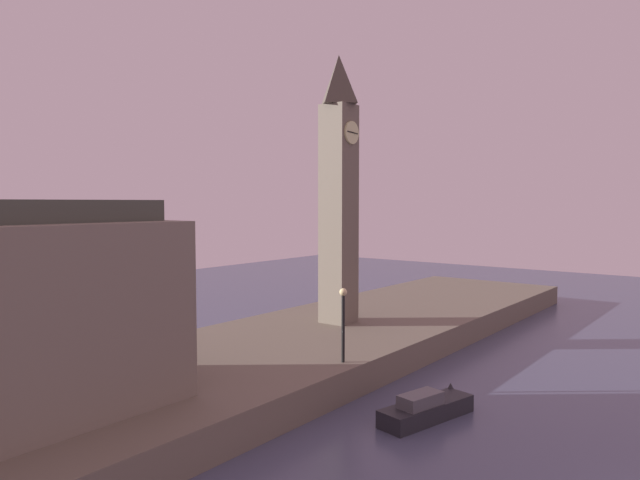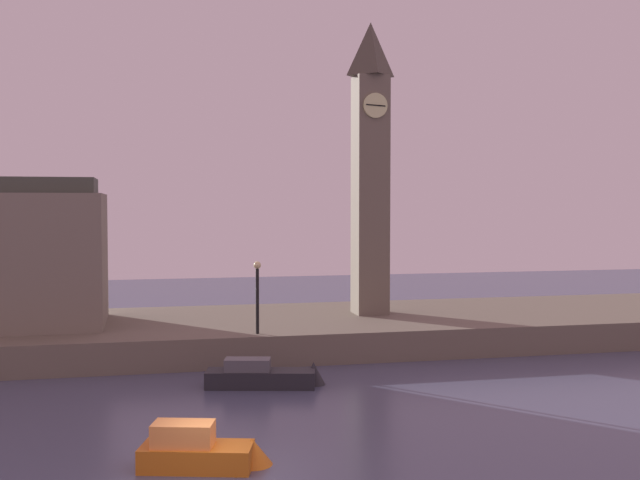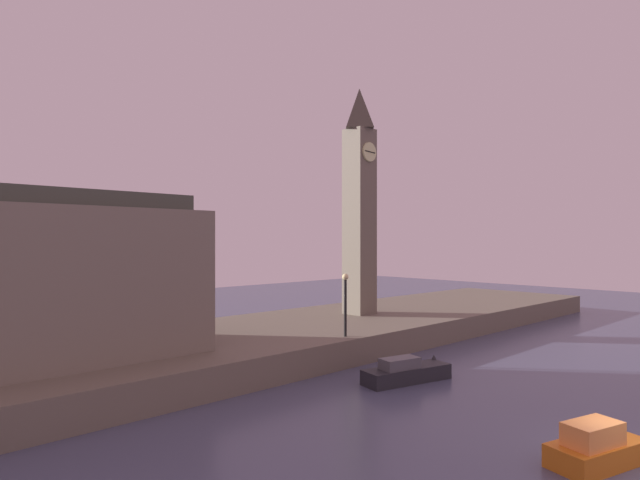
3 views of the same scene
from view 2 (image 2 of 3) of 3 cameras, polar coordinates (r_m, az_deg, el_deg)
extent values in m
plane|color=#474C66|center=(23.46, -7.86, -16.60)|extent=(120.00, 120.00, 0.00)
cube|color=#6B6051|center=(42.69, -10.19, -6.81)|extent=(70.00, 12.00, 1.50)
cube|color=#6B6051|center=(44.34, 3.67, 3.24)|extent=(1.80, 1.80, 13.38)
cylinder|color=beige|center=(43.76, 4.05, 9.75)|extent=(1.37, 0.12, 1.37)
cube|color=black|center=(43.69, 4.08, 9.76)|extent=(1.10, 0.04, 0.12)
pyramid|color=#4A4339|center=(45.18, 3.70, 13.68)|extent=(1.98, 1.98, 3.00)
cylinder|color=black|center=(37.70, -4.58, -4.47)|extent=(0.16, 0.16, 3.12)
sphere|color=#F2E099|center=(37.52, -4.59, -1.83)|extent=(0.36, 0.36, 0.36)
cube|color=#232328|center=(33.58, -4.35, -10.03)|extent=(4.76, 2.35, 0.72)
cube|color=#515156|center=(33.37, -5.29, -9.03)|extent=(2.06, 1.34, 0.52)
cone|color=#232328|center=(33.97, -0.47, -9.81)|extent=(1.44, 1.44, 1.14)
cube|color=orange|center=(23.95, -8.95, -15.31)|extent=(3.49, 2.22, 0.70)
cube|color=#FF9947|center=(23.73, -9.93, -13.74)|extent=(1.95, 1.41, 0.69)
cone|color=orange|center=(24.10, -4.98, -15.09)|extent=(1.55, 1.55, 0.81)
camera|label=1|loc=(27.16, -50.17, 4.30)|focal=32.56mm
camera|label=3|loc=(23.11, -54.98, -0.73)|focal=29.22mm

